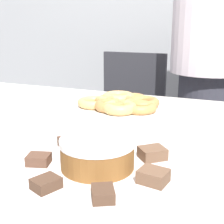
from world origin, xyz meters
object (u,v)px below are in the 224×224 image
object	(u,v)px
plate_donuts	(120,108)
office_chair_left	(125,133)
plate_cake	(98,169)
frosted_cake	(97,153)
person_standing	(209,63)

from	to	relation	value
plate_donuts	office_chair_left	bearing A→B (deg)	108.42
plate_cake	plate_donuts	distance (m)	0.50
office_chair_left	frosted_cake	distance (m)	1.22
plate_cake	frosted_cake	xyz separation A→B (m)	(0.00, 0.00, 0.04)
plate_cake	office_chair_left	bearing A→B (deg)	107.15
person_standing	frosted_cake	bearing A→B (deg)	-95.56
person_standing	office_chair_left	distance (m)	0.63
person_standing	plate_cake	size ratio (longest dim) A/B	4.52
person_standing	frosted_cake	size ratio (longest dim) A/B	10.28
office_chair_left	plate_cake	distance (m)	1.21
plate_donuts	frosted_cake	distance (m)	0.51
plate_cake	frosted_cake	size ratio (longest dim) A/B	2.27
person_standing	plate_cake	bearing A→B (deg)	-95.56
person_standing	plate_cake	world-z (taller)	person_standing
plate_cake	frosted_cake	world-z (taller)	frosted_cake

